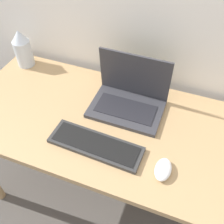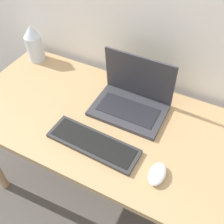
{
  "view_description": "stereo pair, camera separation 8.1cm",
  "coord_description": "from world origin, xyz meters",
  "px_view_note": "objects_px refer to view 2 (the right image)",
  "views": [
    {
      "loc": [
        0.32,
        -0.41,
        1.64
      ],
      "look_at": [
        0.05,
        0.3,
        0.82
      ],
      "focal_mm": 42.0,
      "sensor_mm": 36.0,
      "label": 1
    },
    {
      "loc": [
        0.4,
        -0.38,
        1.64
      ],
      "look_at": [
        0.05,
        0.3,
        0.82
      ],
      "focal_mm": 42.0,
      "sensor_mm": 36.0,
      "label": 2
    }
  ],
  "objects_px": {
    "mouse": "(157,174)",
    "keyboard": "(93,143)",
    "laptop": "(132,98)",
    "vase": "(34,44)"
  },
  "relations": [
    {
      "from": "mouse",
      "to": "keyboard",
      "type": "bearing_deg",
      "value": 176.2
    },
    {
      "from": "mouse",
      "to": "vase",
      "type": "bearing_deg",
      "value": 155.37
    },
    {
      "from": "keyboard",
      "to": "mouse",
      "type": "distance_m",
      "value": 0.3
    },
    {
      "from": "laptop",
      "to": "mouse",
      "type": "height_order",
      "value": "laptop"
    },
    {
      "from": "keyboard",
      "to": "mouse",
      "type": "height_order",
      "value": "mouse"
    },
    {
      "from": "laptop",
      "to": "vase",
      "type": "distance_m",
      "value": 0.67
    },
    {
      "from": "mouse",
      "to": "laptop",
      "type": "bearing_deg",
      "value": 128.44
    },
    {
      "from": "mouse",
      "to": "vase",
      "type": "relative_size",
      "value": 0.5
    },
    {
      "from": "laptop",
      "to": "vase",
      "type": "relative_size",
      "value": 1.6
    },
    {
      "from": "laptop",
      "to": "vase",
      "type": "height_order",
      "value": "laptop"
    }
  ]
}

